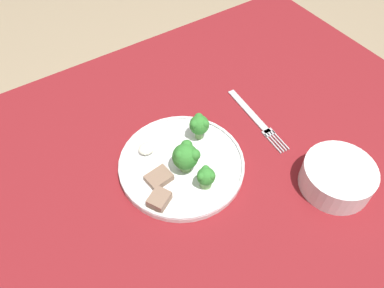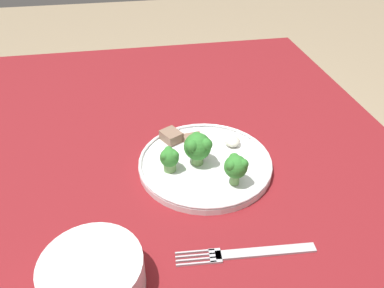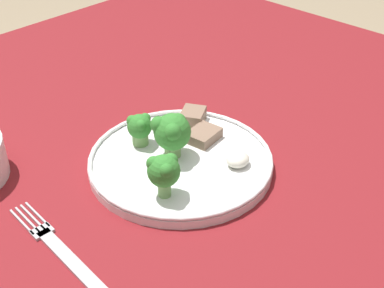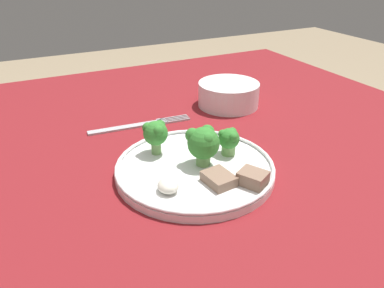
% 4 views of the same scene
% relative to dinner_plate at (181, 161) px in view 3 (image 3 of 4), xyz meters
% --- Properties ---
extents(table, '(1.22, 1.00, 0.77)m').
position_rel_dinner_plate_xyz_m(table, '(-0.00, 0.09, -0.11)').
color(table, maroon).
rests_on(table, ground_plane).
extents(dinner_plate, '(0.25, 0.25, 0.02)m').
position_rel_dinner_plate_xyz_m(dinner_plate, '(0.00, 0.00, 0.00)').
color(dinner_plate, white).
rests_on(dinner_plate, table).
extents(fork, '(0.03, 0.21, 0.00)m').
position_rel_dinner_plate_xyz_m(fork, '(-0.21, -0.02, -0.01)').
color(fork, '#B2B2B7').
rests_on(fork, table).
extents(broccoli_floret_near_rim_left, '(0.05, 0.05, 0.06)m').
position_rel_dinner_plate_xyz_m(broccoli_floret_near_rim_left, '(-0.01, 0.01, 0.04)').
color(broccoli_floret_near_rim_left, '#709E56').
rests_on(broccoli_floret_near_rim_left, dinner_plate).
extents(broccoli_floret_center_left, '(0.04, 0.04, 0.06)m').
position_rel_dinner_plate_xyz_m(broccoli_floret_center_left, '(-0.07, -0.04, 0.04)').
color(broccoli_floret_center_left, '#709E56').
rests_on(broccoli_floret_center_left, dinner_plate).
extents(broccoli_floret_back_left, '(0.04, 0.03, 0.05)m').
position_rel_dinner_plate_xyz_m(broccoli_floret_back_left, '(-0.01, 0.07, 0.03)').
color(broccoli_floret_back_left, '#709E56').
rests_on(broccoli_floret_back_left, dinner_plate).
extents(meat_slice_front_slice, '(0.05, 0.04, 0.01)m').
position_rel_dinner_plate_xyz_m(meat_slice_front_slice, '(0.05, 0.01, 0.01)').
color(meat_slice_front_slice, '#846651').
rests_on(meat_slice_front_slice, dinner_plate).
extents(meat_slice_middle_slice, '(0.05, 0.05, 0.02)m').
position_rel_dinner_plate_xyz_m(meat_slice_middle_slice, '(0.08, 0.05, 0.01)').
color(meat_slice_middle_slice, '#846651').
rests_on(meat_slice_middle_slice, dinner_plate).
extents(sauce_dollop, '(0.03, 0.03, 0.02)m').
position_rel_dinner_plate_xyz_m(sauce_dollop, '(0.04, -0.06, 0.01)').
color(sauce_dollop, silver).
rests_on(sauce_dollop, dinner_plate).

